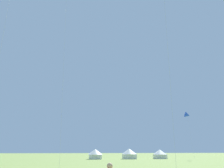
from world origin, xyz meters
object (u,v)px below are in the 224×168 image
(festival_tent_right, at_px, (95,154))
(kite_blue_delta, at_px, (187,115))
(festival_tent_center, at_px, (160,154))
(festival_tent_left, at_px, (129,153))

(festival_tent_right, bearing_deg, kite_blue_delta, -6.88)
(festival_tent_right, bearing_deg, festival_tent_center, 0.00)
(festival_tent_left, bearing_deg, festival_tent_right, -180.00)
(festival_tent_center, bearing_deg, festival_tent_left, 180.00)
(kite_blue_delta, xyz_separation_m, festival_tent_center, (-7.74, 3.11, -10.47))
(festival_tent_right, height_order, festival_tent_left, festival_tent_left)
(festival_tent_right, bearing_deg, festival_tent_left, 0.00)
(festival_tent_right, xyz_separation_m, festival_tent_center, (18.00, 0.00, -0.04))
(festival_tent_right, height_order, festival_tent_center, festival_tent_right)
(festival_tent_left, relative_size, festival_tent_center, 1.09)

